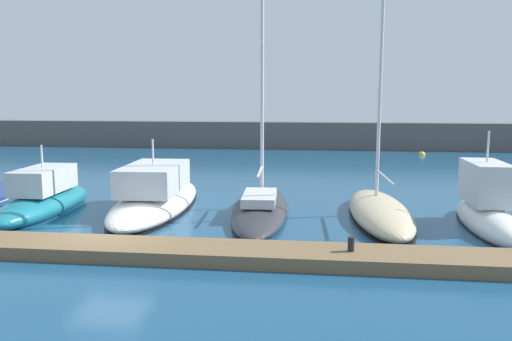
# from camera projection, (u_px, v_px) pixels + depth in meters

# --- Properties ---
(ground_plane) EXTENTS (120.00, 120.00, 0.00)m
(ground_plane) POSITION_uv_depth(u_px,v_px,m) (109.00, 243.00, 17.47)
(ground_plane) COLOR navy
(dock_pier) EXTENTS (42.65, 1.86, 0.41)m
(dock_pier) POSITION_uv_depth(u_px,v_px,m) (93.00, 248.00, 16.23)
(dock_pier) COLOR brown
(dock_pier) RESTS_ON ground_plane
(breakwater_seawall) EXTENTS (108.00, 2.06, 2.53)m
(breakwater_seawall) POSITION_uv_depth(u_px,v_px,m) (245.00, 135.00, 49.49)
(breakwater_seawall) COLOR #5B5651
(breakwater_seawall) RESTS_ON ground_plane
(motorboat_teal_fourth) EXTENTS (2.53, 7.41, 3.18)m
(motorboat_teal_fourth) POSITION_uv_depth(u_px,v_px,m) (44.00, 198.00, 22.07)
(motorboat_teal_fourth) COLOR #19707F
(motorboat_teal_fourth) RESTS_ON ground_plane
(motorboat_ivory_fifth) EXTENTS (3.51, 10.13, 3.45)m
(motorboat_ivory_fifth) POSITION_uv_depth(u_px,v_px,m) (156.00, 196.00, 22.74)
(motorboat_ivory_fifth) COLOR silver
(motorboat_ivory_fifth) RESTS_ON ground_plane
(sailboat_charcoal_sixth) EXTENTS (2.83, 9.65, 19.93)m
(sailboat_charcoal_sixth) POSITION_uv_depth(u_px,v_px,m) (261.00, 204.00, 21.86)
(sailboat_charcoal_sixth) COLOR #2D2D33
(sailboat_charcoal_sixth) RESTS_ON ground_plane
(sailboat_sand_seventh) EXTENTS (2.71, 8.41, 13.70)m
(sailboat_sand_seventh) POSITION_uv_depth(u_px,v_px,m) (379.00, 211.00, 20.79)
(sailboat_sand_seventh) COLOR beige
(sailboat_sand_seventh) RESTS_ON ground_plane
(motorboat_white_eighth) EXTENTS (1.77, 6.37, 4.05)m
(motorboat_white_eighth) POSITION_uv_depth(u_px,v_px,m) (487.00, 209.00, 19.48)
(motorboat_white_eighth) COLOR white
(motorboat_white_eighth) RESTS_ON ground_plane
(mooring_buoy_yellow) EXTENTS (0.59, 0.59, 0.59)m
(mooring_buoy_yellow) POSITION_uv_depth(u_px,v_px,m) (422.00, 155.00, 43.43)
(mooring_buoy_yellow) COLOR yellow
(mooring_buoy_yellow) RESTS_ON ground_plane
(dock_bollard) EXTENTS (0.20, 0.20, 0.44)m
(dock_bollard) POSITION_uv_depth(u_px,v_px,m) (351.00, 244.00, 15.19)
(dock_bollard) COLOR black
(dock_bollard) RESTS_ON dock_pier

